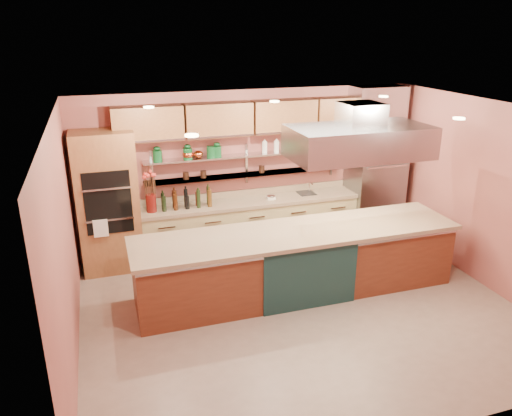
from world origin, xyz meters
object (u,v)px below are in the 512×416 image
object	(u,v)px
green_canister	(211,152)
flower_vase	(151,203)
island	(297,262)
refrigerator	(374,182)
copper_kettle	(198,154)
kitchen_scale	(271,197)

from	to	relation	value
green_canister	flower_vase	bearing A→B (deg)	-168.47
island	flower_vase	size ratio (longest dim) A/B	16.12
flower_vase	green_canister	xyz separation A→B (m)	(1.08, 0.22, 0.73)
flower_vase	island	bearing A→B (deg)	-40.44
refrigerator	flower_vase	distance (m)	4.13
flower_vase	copper_kettle	distance (m)	1.13
copper_kettle	kitchen_scale	bearing A→B (deg)	-10.20
kitchen_scale	green_canister	size ratio (longest dim) A/B	0.79
refrigerator	kitchen_scale	bearing A→B (deg)	179.72
kitchen_scale	copper_kettle	world-z (taller)	copper_kettle
refrigerator	green_canister	xyz separation A→B (m)	(-3.05, 0.23, 0.76)
kitchen_scale	copper_kettle	xyz separation A→B (m)	(-1.22, 0.22, 0.81)
flower_vase	kitchen_scale	bearing A→B (deg)	0.00
island	green_canister	distance (m)	2.42
kitchen_scale	island	bearing A→B (deg)	-99.88
refrigerator	island	distance (m)	2.80
green_canister	copper_kettle	bearing A→B (deg)	180.00
flower_vase	kitchen_scale	world-z (taller)	flower_vase
island	green_canister	world-z (taller)	green_canister
island	flower_vase	xyz separation A→B (m)	(-1.92, 1.63, 0.58)
refrigerator	flower_vase	size ratio (longest dim) A/B	7.13
flower_vase	green_canister	bearing A→B (deg)	11.53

